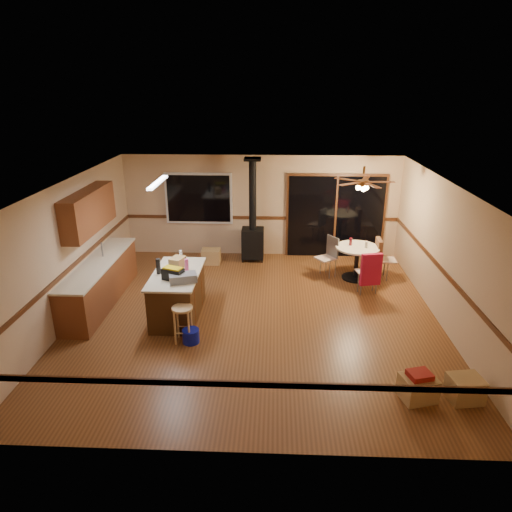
# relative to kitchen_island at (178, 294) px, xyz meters

# --- Properties ---
(floor) EXTENTS (7.00, 7.00, 0.00)m
(floor) POSITION_rel_kitchen_island_xyz_m (1.50, 0.00, -0.45)
(floor) COLOR brown
(floor) RESTS_ON ground
(ceiling) EXTENTS (7.00, 7.00, 0.00)m
(ceiling) POSITION_rel_kitchen_island_xyz_m (1.50, 0.00, 2.15)
(ceiling) COLOR silver
(ceiling) RESTS_ON ground
(wall_back) EXTENTS (7.00, 0.00, 7.00)m
(wall_back) POSITION_rel_kitchen_island_xyz_m (1.50, 3.50, 0.85)
(wall_back) COLOR tan
(wall_back) RESTS_ON ground
(wall_front) EXTENTS (7.00, 0.00, 7.00)m
(wall_front) POSITION_rel_kitchen_island_xyz_m (1.50, -3.50, 0.85)
(wall_front) COLOR tan
(wall_front) RESTS_ON ground
(wall_left) EXTENTS (0.00, 7.00, 7.00)m
(wall_left) POSITION_rel_kitchen_island_xyz_m (-2.00, 0.00, 0.85)
(wall_left) COLOR tan
(wall_left) RESTS_ON ground
(wall_right) EXTENTS (0.00, 7.00, 7.00)m
(wall_right) POSITION_rel_kitchen_island_xyz_m (5.00, 0.00, 0.85)
(wall_right) COLOR tan
(wall_right) RESTS_ON ground
(chair_rail) EXTENTS (7.00, 7.00, 0.08)m
(chair_rail) POSITION_rel_kitchen_island_xyz_m (1.50, 0.00, 0.55)
(chair_rail) COLOR #482512
(chair_rail) RESTS_ON ground
(window) EXTENTS (1.72, 0.10, 1.32)m
(window) POSITION_rel_kitchen_island_xyz_m (-0.10, 3.45, 1.05)
(window) COLOR black
(window) RESTS_ON ground
(sliding_door) EXTENTS (2.52, 0.10, 2.10)m
(sliding_door) POSITION_rel_kitchen_island_xyz_m (3.40, 3.45, 0.60)
(sliding_door) COLOR black
(sliding_door) RESTS_ON ground
(lower_cabinets) EXTENTS (0.60, 3.00, 0.86)m
(lower_cabinets) POSITION_rel_kitchen_island_xyz_m (-1.70, 0.50, -0.02)
(lower_cabinets) COLOR brown
(lower_cabinets) RESTS_ON ground
(countertop) EXTENTS (0.64, 3.04, 0.04)m
(countertop) POSITION_rel_kitchen_island_xyz_m (-1.70, 0.50, 0.43)
(countertop) COLOR beige
(countertop) RESTS_ON lower_cabinets
(upper_cabinets) EXTENTS (0.35, 2.00, 0.80)m
(upper_cabinets) POSITION_rel_kitchen_island_xyz_m (-1.83, 0.70, 1.45)
(upper_cabinets) COLOR brown
(upper_cabinets) RESTS_ON ground
(kitchen_island) EXTENTS (0.88, 1.68, 0.90)m
(kitchen_island) POSITION_rel_kitchen_island_xyz_m (0.00, 0.00, 0.00)
(kitchen_island) COLOR #3D230F
(kitchen_island) RESTS_ON ground
(wood_stove) EXTENTS (0.55, 0.50, 2.52)m
(wood_stove) POSITION_rel_kitchen_island_xyz_m (1.30, 3.05, 0.28)
(wood_stove) COLOR black
(wood_stove) RESTS_ON ground
(ceiling_fan) EXTENTS (0.24, 0.24, 0.55)m
(ceiling_fan) POSITION_rel_kitchen_island_xyz_m (3.74, 1.96, 1.76)
(ceiling_fan) COLOR brown
(ceiling_fan) RESTS_ON ceiling
(fluorescent_strip) EXTENTS (0.10, 1.20, 0.04)m
(fluorescent_strip) POSITION_rel_kitchen_island_xyz_m (-0.30, 0.30, 2.11)
(fluorescent_strip) COLOR white
(fluorescent_strip) RESTS_ON ceiling
(toolbox_grey) EXTENTS (0.55, 0.40, 0.15)m
(toolbox_grey) POSITION_rel_kitchen_island_xyz_m (0.21, -0.40, 0.52)
(toolbox_grey) COLOR slate
(toolbox_grey) RESTS_ON kitchen_island
(toolbox_black) EXTENTS (0.43, 0.33, 0.21)m
(toolbox_black) POSITION_rel_kitchen_island_xyz_m (0.01, -0.32, 0.55)
(toolbox_black) COLOR black
(toolbox_black) RESTS_ON kitchen_island
(toolbox_yellow_lid) EXTENTS (0.38, 0.29, 0.03)m
(toolbox_yellow_lid) POSITION_rel_kitchen_island_xyz_m (0.01, -0.32, 0.67)
(toolbox_yellow_lid) COLOR gold
(toolbox_yellow_lid) RESTS_ON toolbox_black
(box_on_island) EXTENTS (0.30, 0.36, 0.21)m
(box_on_island) POSITION_rel_kitchen_island_xyz_m (-0.03, 0.27, 0.55)
(box_on_island) COLOR #A37D48
(box_on_island) RESTS_ON kitchen_island
(bottle_dark) EXTENTS (0.09, 0.09, 0.30)m
(bottle_dark) POSITION_rel_kitchen_island_xyz_m (-0.32, -0.05, 0.60)
(bottle_dark) COLOR black
(bottle_dark) RESTS_ON kitchen_island
(bottle_pink) EXTENTS (0.08, 0.08, 0.23)m
(bottle_pink) POSITION_rel_kitchen_island_xyz_m (0.18, 0.12, 0.56)
(bottle_pink) COLOR #D84C8C
(bottle_pink) RESTS_ON kitchen_island
(bottle_white) EXTENTS (0.08, 0.08, 0.19)m
(bottle_white) POSITION_rel_kitchen_island_xyz_m (-0.05, 0.72, 0.54)
(bottle_white) COLOR white
(bottle_white) RESTS_ON kitchen_island
(bar_stool) EXTENTS (0.41, 0.41, 0.66)m
(bar_stool) POSITION_rel_kitchen_island_xyz_m (0.28, -0.95, -0.12)
(bar_stool) COLOR tan
(bar_stool) RESTS_ON floor
(blue_bucket) EXTENTS (0.37, 0.37, 0.25)m
(blue_bucket) POSITION_rel_kitchen_island_xyz_m (0.41, -0.98, -0.33)
(blue_bucket) COLOR #0B14A4
(blue_bucket) RESTS_ON floor
(dining_table) EXTENTS (1.00, 1.00, 0.78)m
(dining_table) POSITION_rel_kitchen_island_xyz_m (3.74, 1.96, 0.08)
(dining_table) COLOR black
(dining_table) RESTS_ON ground
(glass_red) EXTENTS (0.08, 0.08, 0.17)m
(glass_red) POSITION_rel_kitchen_island_xyz_m (3.59, 2.06, 0.41)
(glass_red) COLOR #590C14
(glass_red) RESTS_ON dining_table
(glass_cream) EXTENTS (0.08, 0.08, 0.15)m
(glass_cream) POSITION_rel_kitchen_island_xyz_m (3.92, 1.91, 0.40)
(glass_cream) COLOR beige
(glass_cream) RESTS_ON dining_table
(chair_left) EXTENTS (0.56, 0.56, 0.51)m
(chair_left) POSITION_rel_kitchen_island_xyz_m (3.13, 2.12, 0.14)
(chair_left) COLOR #C3A691
(chair_left) RESTS_ON ground
(chair_near) EXTENTS (0.50, 0.54, 0.70)m
(chair_near) POSITION_rel_kitchen_island_xyz_m (3.88, 1.08, 0.14)
(chair_near) COLOR #C3A691
(chair_near) RESTS_ON ground
(chair_right) EXTENTS (0.47, 0.44, 0.70)m
(chair_right) POSITION_rel_kitchen_island_xyz_m (4.26, 2.01, 0.14)
(chair_right) COLOR #C3A691
(chair_right) RESTS_ON ground
(box_under_window) EXTENTS (0.46, 0.37, 0.37)m
(box_under_window) POSITION_rel_kitchen_island_xyz_m (0.26, 2.76, -0.27)
(box_under_window) COLOR #A37D48
(box_under_window) RESTS_ON floor
(box_corner_a) EXTENTS (0.56, 0.51, 0.36)m
(box_corner_a) POSITION_rel_kitchen_island_xyz_m (3.93, -2.36, -0.27)
(box_corner_a) COLOR #A37D48
(box_corner_a) RESTS_ON floor
(box_corner_b) EXTENTS (0.50, 0.45, 0.36)m
(box_corner_b) POSITION_rel_kitchen_island_xyz_m (4.60, -2.35, -0.27)
(box_corner_b) COLOR #A37D48
(box_corner_b) RESTS_ON floor
(box_small_red) EXTENTS (0.37, 0.34, 0.08)m
(box_small_red) POSITION_rel_kitchen_island_xyz_m (3.93, -2.36, -0.05)
(box_small_red) COLOR maroon
(box_small_red) RESTS_ON box_corner_a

